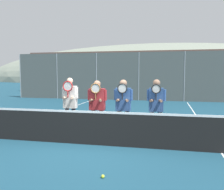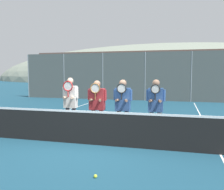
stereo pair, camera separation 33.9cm
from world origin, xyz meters
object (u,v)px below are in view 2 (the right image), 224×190
player_leftmost (70,102)px  tennis_ball_on_court (95,176)px  player_center_right (123,104)px  player_rightmost (156,105)px  car_center (206,87)px  player_center_left (97,103)px  car_left_of_center (142,87)px  car_far_left (85,85)px

player_leftmost → tennis_ball_on_court: size_ratio=27.00×
player_center_right → player_rightmost: player_rightmost is taller
player_center_right → car_center: size_ratio=0.40×
player_center_left → player_center_right: size_ratio=0.98×
player_leftmost → car_center: size_ratio=0.41×
player_rightmost → car_left_of_center: player_rightmost is taller
car_far_left → car_left_of_center: (4.89, 0.33, -0.10)m
player_center_right → tennis_ball_on_court: bearing=-87.6°
car_center → tennis_ball_on_court: car_center is taller
player_leftmost → tennis_ball_on_court: (1.83, -2.93, -1.04)m
car_center → player_center_left: bearing=-108.8°
player_leftmost → car_left_of_center: (0.41, 13.13, -0.21)m
car_center → player_rightmost: bearing=-101.5°
tennis_ball_on_court → car_center: bearing=77.6°
car_center → tennis_ball_on_court: 16.68m
player_center_left → car_left_of_center: bearing=92.0°
player_leftmost → player_center_right: 1.71m
player_center_right → player_rightmost: (0.97, 0.03, -0.01)m
player_leftmost → tennis_ball_on_court: 3.61m
player_leftmost → car_left_of_center: bearing=88.2°
car_left_of_center → tennis_ball_on_court: bearing=-85.0°
car_far_left → car_left_of_center: bearing=3.8°
car_far_left → tennis_ball_on_court: 16.97m
car_left_of_center → tennis_ball_on_court: (1.42, -16.06, -0.82)m
car_far_left → tennis_ball_on_court: car_far_left is taller
player_rightmost → car_far_left: car_far_left is taller
player_leftmost → player_center_left: (0.88, 0.05, -0.02)m
player_center_right → tennis_ball_on_court: (0.12, -2.91, -1.03)m
player_leftmost → car_center: 14.39m
player_center_left → player_center_right: bearing=-4.6°
car_far_left → car_left_of_center: car_far_left is taller
player_center_left → tennis_ball_on_court: player_center_left is taller
player_center_left → car_center: car_center is taller
tennis_ball_on_court → player_rightmost: bearing=73.8°
player_leftmost → player_rightmost: size_ratio=1.02×
player_center_right → car_center: bearing=74.6°
player_rightmost → player_leftmost: bearing=-179.8°
car_far_left → player_center_left: bearing=-67.2°
player_center_left → car_far_left: bearing=112.8°
player_center_right → tennis_ball_on_court: player_center_right is taller
player_center_left → car_center: 14.04m
player_center_left → car_left_of_center: 13.09m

